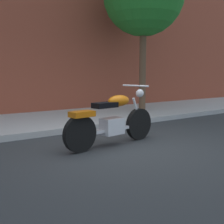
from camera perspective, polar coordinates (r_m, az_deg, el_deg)
name	(u,v)px	position (r m, az deg, el deg)	size (l,w,h in m)	color
ground_plane	(125,147)	(5.59, 2.51, -6.87)	(60.00, 60.00, 0.00)	#303335
sidewalk	(52,121)	(8.43, -11.74, -1.65)	(23.06, 3.22, 0.14)	#ADADAD
motorcycle	(112,121)	(5.63, -0.05, -1.75)	(2.19, 0.70, 1.16)	black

